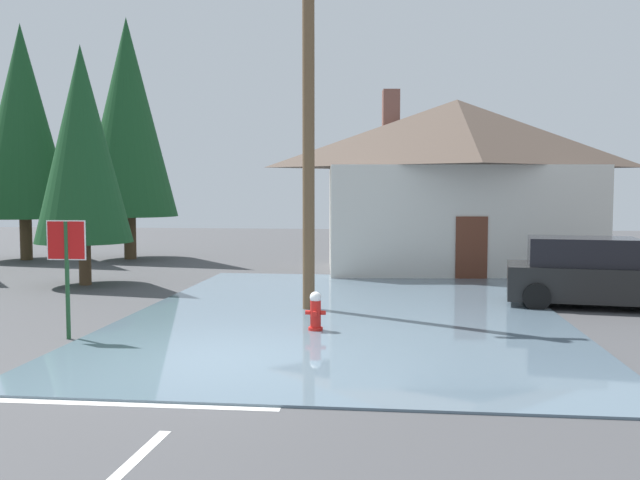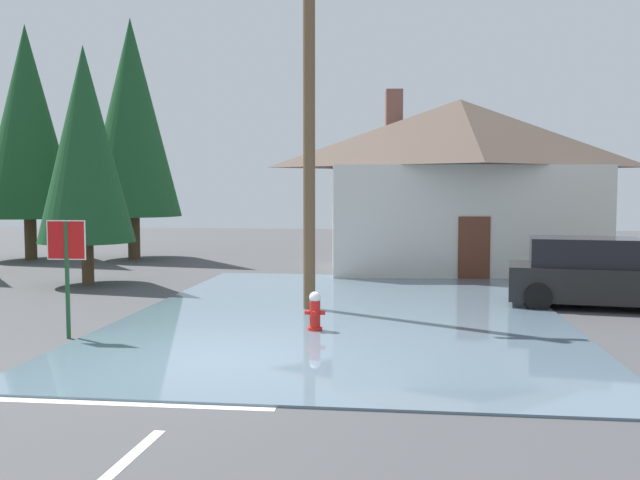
% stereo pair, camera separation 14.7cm
% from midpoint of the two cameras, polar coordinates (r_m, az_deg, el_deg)
% --- Properties ---
extents(ground_plane, '(80.00, 80.00, 0.10)m').
position_cam_midpoint_polar(ground_plane, '(11.53, -9.31, -10.12)').
color(ground_plane, '#424244').
extents(flood_puddle, '(9.48, 13.85, 0.04)m').
position_cam_midpoint_polar(flood_puddle, '(15.61, 1.92, -6.08)').
color(flood_puddle, slate).
rests_on(flood_puddle, ground).
extents(lane_stop_bar, '(4.34, 0.34, 0.01)m').
position_cam_midpoint_polar(lane_stop_bar, '(9.55, -17.06, -12.92)').
color(lane_stop_bar, silver).
rests_on(lane_stop_bar, ground).
extents(stop_sign_near, '(0.74, 0.08, 2.24)m').
position_cam_midpoint_polar(stop_sign_near, '(13.54, -20.80, -1.15)').
color(stop_sign_near, '#1E4C28').
rests_on(stop_sign_near, ground).
extents(fire_hydrant, '(0.40, 0.35, 0.81)m').
position_cam_midpoint_polar(fire_hydrant, '(13.46, -0.69, -6.08)').
color(fire_hydrant, red).
rests_on(fire_hydrant, ground).
extents(utility_pole, '(1.60, 0.28, 8.43)m').
position_cam_midpoint_polar(utility_pole, '(15.83, -1.24, 9.95)').
color(utility_pole, brown).
rests_on(utility_pole, ground).
extents(house, '(10.12, 6.64, 6.46)m').
position_cam_midpoint_polar(house, '(24.40, 11.17, 4.78)').
color(house, beige).
rests_on(house, ground).
extents(parked_car, '(4.37, 2.59, 1.67)m').
position_cam_midpoint_polar(parked_car, '(17.63, 21.66, -2.66)').
color(parked_car, black).
rests_on(parked_car, ground).
extents(pine_tree_mid_left, '(2.83, 2.83, 7.07)m').
position_cam_midpoint_polar(pine_tree_mid_left, '(21.36, -19.53, 7.56)').
color(pine_tree_mid_left, '#4C3823').
rests_on(pine_tree_mid_left, ground).
extents(pine_tree_short_left, '(3.81, 3.81, 9.52)m').
position_cam_midpoint_polar(pine_tree_short_left, '(30.33, -23.83, 9.07)').
color(pine_tree_short_left, '#4C3823').
rests_on(pine_tree_short_left, ground).
extents(pine_tree_far_center, '(3.94, 3.94, 9.84)m').
position_cam_midpoint_polar(pine_tree_far_center, '(29.25, -15.98, 9.83)').
color(pine_tree_far_center, '#4C3823').
rests_on(pine_tree_far_center, ground).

